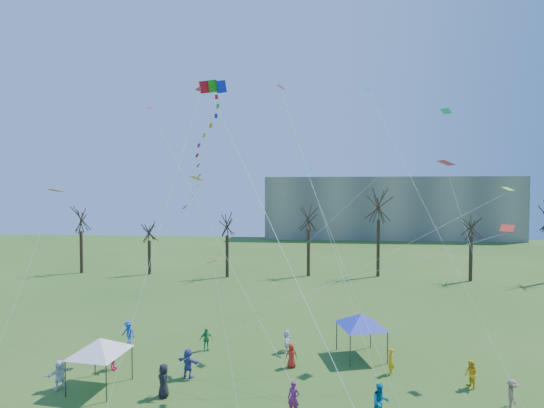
# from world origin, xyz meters

# --- Properties ---
(distant_building) EXTENTS (60.00, 14.00, 15.00)m
(distant_building) POSITION_xyz_m (22.00, 82.00, 7.50)
(distant_building) COLOR gray
(distant_building) RESTS_ON ground
(bare_tree_row) EXTENTS (68.23, 8.10, 12.14)m
(bare_tree_row) POSITION_xyz_m (6.02, 36.54, 7.33)
(bare_tree_row) COLOR black
(bare_tree_row) RESTS_ON ground
(big_box_kite) EXTENTS (5.34, 6.83, 21.31)m
(big_box_kite) POSITION_xyz_m (-4.34, 7.77, 13.97)
(big_box_kite) COLOR red
(big_box_kite) RESTS_ON ground
(canopy_tent_white) EXTENTS (3.96, 3.96, 2.98)m
(canopy_tent_white) POSITION_xyz_m (-10.47, 6.32, 2.53)
(canopy_tent_white) COLOR #3F3F44
(canopy_tent_white) RESTS_ON ground
(canopy_tent_blue) EXTENTS (3.96, 3.96, 3.07)m
(canopy_tent_blue) POSITION_xyz_m (5.57, 11.97, 2.60)
(canopy_tent_blue) COLOR #3F3F44
(canopy_tent_blue) RESTS_ON ground
(festival_crowd) EXTENTS (26.69, 13.19, 1.86)m
(festival_crowd) POSITION_xyz_m (-1.94, 6.47, 0.86)
(festival_crowd) COLOR red
(festival_crowd) RESTS_ON ground
(small_kites_aloft) EXTENTS (28.89, 18.36, 31.21)m
(small_kites_aloft) POSITION_xyz_m (1.39, 10.43, 13.30)
(small_kites_aloft) COLOR #DF420B
(small_kites_aloft) RESTS_ON ground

